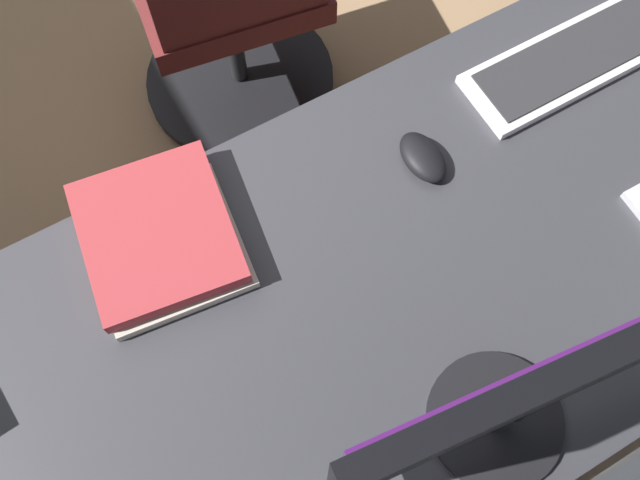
{
  "coord_description": "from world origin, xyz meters",
  "views": [
    {
      "loc": [
        0.04,
        2.02,
        1.76
      ],
      "look_at": [
        -0.13,
        1.73,
        0.95
      ],
      "focal_mm": 38.43,
      "sensor_mm": 36.0,
      "label": 1
    }
  ],
  "objects_px": {
    "keyboard_main": "(574,58)",
    "mouse_main": "(423,157)",
    "monitor_secondary": "(539,391)",
    "book_stack_far": "(160,239)"
  },
  "relations": [
    {
      "from": "keyboard_main",
      "to": "mouse_main",
      "type": "xyz_separation_m",
      "value": [
        0.35,
        0.04,
        0.01
      ]
    },
    {
      "from": "keyboard_main",
      "to": "book_stack_far",
      "type": "xyz_separation_m",
      "value": [
        0.8,
        -0.04,
        0.01
      ]
    },
    {
      "from": "keyboard_main",
      "to": "mouse_main",
      "type": "distance_m",
      "value": 0.35
    },
    {
      "from": "keyboard_main",
      "to": "mouse_main",
      "type": "height_order",
      "value": "mouse_main"
    },
    {
      "from": "monitor_secondary",
      "to": "book_stack_far",
      "type": "xyz_separation_m",
      "value": [
        0.3,
        -0.49,
        -0.2
      ]
    },
    {
      "from": "monitor_secondary",
      "to": "keyboard_main",
      "type": "distance_m",
      "value": 0.7
    },
    {
      "from": "keyboard_main",
      "to": "monitor_secondary",
      "type": "bearing_deg",
      "value": 42.28
    },
    {
      "from": "mouse_main",
      "to": "book_stack_far",
      "type": "xyz_separation_m",
      "value": [
        0.45,
        -0.08,
        0.01
      ]
    },
    {
      "from": "monitor_secondary",
      "to": "book_stack_far",
      "type": "height_order",
      "value": "monitor_secondary"
    },
    {
      "from": "monitor_secondary",
      "to": "mouse_main",
      "type": "relative_size",
      "value": 5.03
    }
  ]
}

